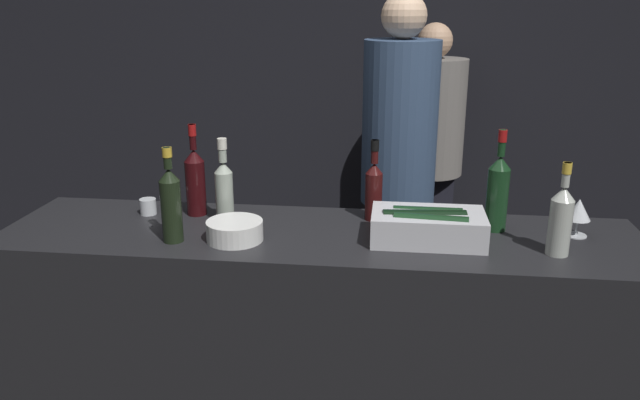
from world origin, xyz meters
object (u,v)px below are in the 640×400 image
(person_in_hoodie, at_px, (429,148))
(person_blond_tee, at_px, (398,166))
(ice_bin_with_bottles, at_px, (428,225))
(wine_glass, at_px, (579,210))
(red_wine_bottle_burgundy, at_px, (498,191))
(rose_wine_bottle, at_px, (561,218))
(bowl_white, at_px, (235,230))
(red_wine_bottle_black_foil, at_px, (374,188))
(white_wine_bottle, at_px, (224,188))
(red_wine_bottle_tall, at_px, (195,179))
(candle_votive, at_px, (148,207))
(champagne_bottle, at_px, (171,202))

(person_in_hoodie, relative_size, person_blond_tee, 0.91)
(ice_bin_with_bottles, distance_m, wine_glass, 0.56)
(red_wine_bottle_burgundy, relative_size, rose_wine_bottle, 1.19)
(bowl_white, relative_size, person_blond_tee, 0.11)
(rose_wine_bottle, height_order, person_blond_tee, person_blond_tee)
(person_blond_tee, bearing_deg, red_wine_bottle_black_foil, 56.44)
(white_wine_bottle, height_order, person_blond_tee, person_blond_tee)
(wine_glass, distance_m, white_wine_bottle, 1.33)
(red_wine_bottle_black_foil, bearing_deg, rose_wine_bottle, -23.80)
(red_wine_bottle_burgundy, relative_size, person_in_hoodie, 0.23)
(wine_glass, relative_size, red_wine_bottle_tall, 0.38)
(candle_votive, xyz_separation_m, red_wine_bottle_tall, (0.20, 0.02, 0.11))
(white_wine_bottle, xyz_separation_m, person_blond_tee, (0.67, 0.73, -0.08))
(red_wine_bottle_black_foil, relative_size, person_blond_tee, 0.17)
(ice_bin_with_bottles, height_order, person_blond_tee, person_blond_tee)
(ice_bin_with_bottles, relative_size, rose_wine_bottle, 1.25)
(bowl_white, xyz_separation_m, white_wine_bottle, (-0.09, 0.19, 0.10))
(champagne_bottle, height_order, person_in_hoodie, person_in_hoodie)
(bowl_white, distance_m, wine_glass, 1.26)
(red_wine_bottle_burgundy, bearing_deg, bowl_white, -166.66)
(red_wine_bottle_tall, distance_m, red_wine_bottle_burgundy, 1.18)
(wine_glass, height_order, red_wine_bottle_burgundy, red_wine_bottle_burgundy)
(bowl_white, distance_m, champagne_bottle, 0.25)
(candle_votive, height_order, red_wine_bottle_tall, red_wine_bottle_tall)
(ice_bin_with_bottles, xyz_separation_m, wine_glass, (0.55, 0.12, 0.04))
(white_wine_bottle, relative_size, red_wine_bottle_tall, 0.90)
(red_wine_bottle_tall, relative_size, rose_wine_bottle, 1.14)
(ice_bin_with_bottles, relative_size, candle_votive, 6.12)
(bowl_white, distance_m, candle_votive, 0.49)
(ice_bin_with_bottles, distance_m, bowl_white, 0.70)
(rose_wine_bottle, bearing_deg, wine_glass, 59.66)
(champagne_bottle, height_order, red_wine_bottle_burgundy, red_wine_bottle_burgundy)
(champagne_bottle, bearing_deg, red_wine_bottle_tall, 91.29)
(red_wine_bottle_black_foil, distance_m, red_wine_bottle_burgundy, 0.47)
(red_wine_bottle_tall, bearing_deg, candle_votive, -172.87)
(rose_wine_bottle, bearing_deg, person_in_hoodie, 100.87)
(champagne_bottle, bearing_deg, bowl_white, 9.23)
(wine_glass, xyz_separation_m, candle_votive, (-1.67, 0.05, -0.07))
(bowl_white, bearing_deg, candle_votive, 150.37)
(ice_bin_with_bottles, distance_m, rose_wine_bottle, 0.45)
(red_wine_bottle_tall, height_order, rose_wine_bottle, red_wine_bottle_tall)
(champagne_bottle, distance_m, white_wine_bottle, 0.26)
(bowl_white, height_order, white_wine_bottle, white_wine_bottle)
(white_wine_bottle, relative_size, person_in_hoodie, 0.20)
(candle_votive, distance_m, red_wine_bottle_tall, 0.23)
(champagne_bottle, distance_m, rose_wine_bottle, 1.35)
(ice_bin_with_bottles, bearing_deg, red_wine_bottle_tall, 168.26)
(white_wine_bottle, distance_m, red_wine_bottle_burgundy, 1.04)
(candle_votive, relative_size, champagne_bottle, 0.19)
(bowl_white, relative_size, red_wine_bottle_tall, 0.55)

